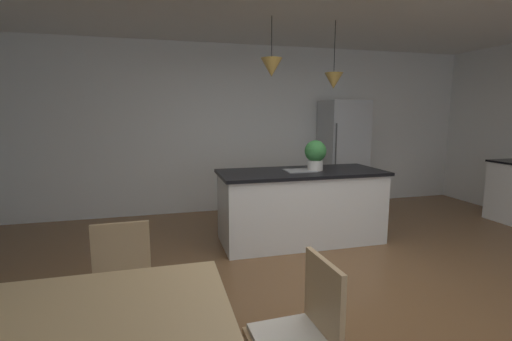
{
  "coord_description": "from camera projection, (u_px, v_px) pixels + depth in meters",
  "views": [
    {
      "loc": [
        -1.41,
        -2.59,
        1.6
      ],
      "look_at": [
        -0.7,
        0.09,
        1.16
      ],
      "focal_mm": 25.11,
      "sensor_mm": 36.0,
      "label": 1
    }
  ],
  "objects": [
    {
      "name": "kitchen_island",
      "position": [
        301.0,
        205.0,
        4.5
      ],
      "size": [
        2.05,
        0.86,
        0.91
      ],
      "color": "white",
      "rests_on": "ground_plane"
    },
    {
      "name": "wall_back_kitchen",
      "position": [
        248.0,
        129.0,
        5.98
      ],
      "size": [
        10.0,
        0.12,
        2.7
      ],
      "primitive_type": "cube",
      "color": "white",
      "rests_on": "ground_plane"
    },
    {
      "name": "chair_kitchen_end",
      "position": [
        300.0,
        336.0,
        1.83
      ],
      "size": [
        0.42,
        0.42,
        0.87
      ],
      "color": "tan",
      "rests_on": "ground_plane"
    },
    {
      "name": "refrigerator",
      "position": [
        342.0,
        155.0,
        6.06
      ],
      "size": [
        0.68,
        0.67,
        1.82
      ],
      "color": "#B2B5B7",
      "rests_on": "ground_plane"
    },
    {
      "name": "pendant_over_island_aux",
      "position": [
        334.0,
        81.0,
        4.36
      ],
      "size": [
        0.22,
        0.22,
        0.8
      ],
      "color": "black"
    },
    {
      "name": "pendant_over_island_main",
      "position": [
        272.0,
        67.0,
        4.14
      ],
      "size": [
        0.25,
        0.25,
        0.67
      ],
      "color": "black"
    },
    {
      "name": "ground_plane",
      "position": [
        337.0,
        304.0,
        3.08
      ],
      "size": [
        10.0,
        8.4,
        0.04
      ],
      "primitive_type": "cube",
      "color": "brown"
    },
    {
      "name": "chair_far_right",
      "position": [
        122.0,
        286.0,
        2.36
      ],
      "size": [
        0.41,
        0.41,
        0.87
      ],
      "color": "tan",
      "rests_on": "ground_plane"
    },
    {
      "name": "potted_plant_on_island",
      "position": [
        315.0,
        154.0,
        4.45
      ],
      "size": [
        0.27,
        0.27,
        0.38
      ],
      "color": "beige",
      "rests_on": "kitchen_island"
    }
  ]
}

